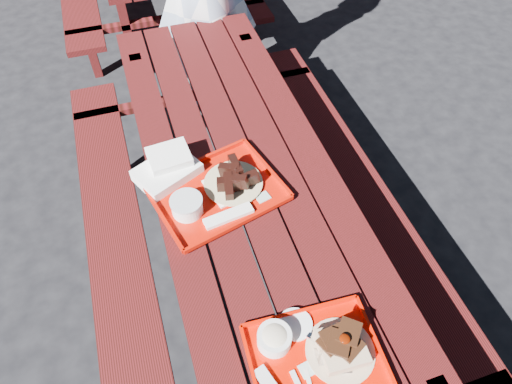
{
  "coord_description": "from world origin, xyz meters",
  "views": [
    {
      "loc": [
        -0.33,
        -1.17,
        2.14
      ],
      "look_at": [
        0.0,
        -0.15,
        0.82
      ],
      "focal_mm": 32.0,
      "sensor_mm": 36.0,
      "label": 1
    }
  ],
  "objects": [
    {
      "name": "far_tray",
      "position": [
        -0.14,
        -0.07,
        0.77
      ],
      "size": [
        0.55,
        0.47,
        0.08
      ],
      "color": "#BB1104",
      "rests_on": "picnic_table_near"
    },
    {
      "name": "near_tray",
      "position": [
        -0.01,
        -0.75,
        0.78
      ],
      "size": [
        0.41,
        0.34,
        0.13
      ],
      "color": "red",
      "rests_on": "picnic_table_near"
    },
    {
      "name": "white_cloth",
      "position": [
        -0.29,
        0.1,
        0.79
      ],
      "size": [
        0.29,
        0.26,
        0.1
      ],
      "color": "white",
      "rests_on": "picnic_table_near"
    },
    {
      "name": "picnic_table_near",
      "position": [
        -0.0,
        0.0,
        0.56
      ],
      "size": [
        1.41,
        2.4,
        0.75
      ],
      "color": "#4B0E11",
      "rests_on": "ground"
    },
    {
      "name": "ground",
      "position": [
        0.0,
        0.0,
        0.0
      ],
      "size": [
        60.0,
        60.0,
        0.0
      ],
      "primitive_type": "plane",
      "color": "black",
      "rests_on": "ground"
    }
  ]
}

